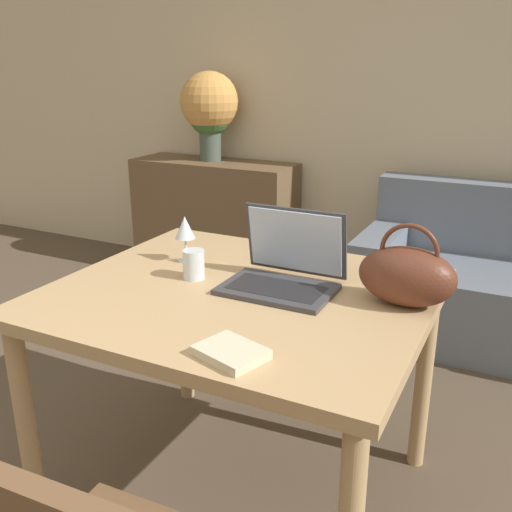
{
  "coord_description": "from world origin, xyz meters",
  "views": [
    {
      "loc": [
        0.91,
        -0.67,
        1.45
      ],
      "look_at": [
        0.18,
        0.78,
        0.9
      ],
      "focal_mm": 40.0,
      "sensor_mm": 36.0,
      "label": 1
    }
  ],
  "objects": [
    {
      "name": "couch",
      "position": [
        0.82,
        2.46,
        0.29
      ],
      "size": [
        1.51,
        0.76,
        0.82
      ],
      "color": "slate",
      "rests_on": "ground_plane"
    },
    {
      "name": "drinking_glass",
      "position": [
        -0.06,
        0.8,
        0.82
      ],
      "size": [
        0.07,
        0.07,
        0.1
      ],
      "color": "silver",
      "rests_on": "dining_table"
    },
    {
      "name": "book",
      "position": [
        0.31,
        0.39,
        0.79
      ],
      "size": [
        0.19,
        0.17,
        0.02
      ],
      "rotation": [
        0.0,
        0.0,
        -0.3
      ],
      "color": "beige",
      "rests_on": "dining_table"
    },
    {
      "name": "handbag",
      "position": [
        0.61,
        0.9,
        0.87
      ],
      "size": [
        0.28,
        0.16,
        0.25
      ],
      "color": "#592D1E",
      "rests_on": "dining_table"
    },
    {
      "name": "flower_vase",
      "position": [
        -1.14,
        2.72,
        1.17
      ],
      "size": [
        0.4,
        0.4,
        0.59
      ],
      "color": "#47564C",
      "rests_on": "sideboard"
    },
    {
      "name": "dining_table",
      "position": [
        0.12,
        0.78,
        0.68
      ],
      "size": [
        1.15,
        1.0,
        0.78
      ],
      "color": "tan",
      "rests_on": "ground_plane"
    },
    {
      "name": "sideboard",
      "position": [
        -1.11,
        2.68,
        0.41
      ],
      "size": [
        1.15,
        0.4,
        0.81
      ],
      "color": "brown",
      "rests_on": "ground_plane"
    },
    {
      "name": "laptop",
      "position": [
        0.23,
        0.88,
        0.84
      ],
      "size": [
        0.34,
        0.28,
        0.24
      ],
      "color": "#38383D",
      "rests_on": "dining_table"
    },
    {
      "name": "wall_back",
      "position": [
        0.0,
        2.94,
        1.35
      ],
      "size": [
        10.0,
        0.06,
        2.7
      ],
      "color": "beige",
      "rests_on": "ground_plane"
    },
    {
      "name": "wine_glass",
      "position": [
        -0.18,
        0.94,
        0.89
      ],
      "size": [
        0.07,
        0.07,
        0.17
      ],
      "color": "silver",
      "rests_on": "dining_table"
    }
  ]
}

